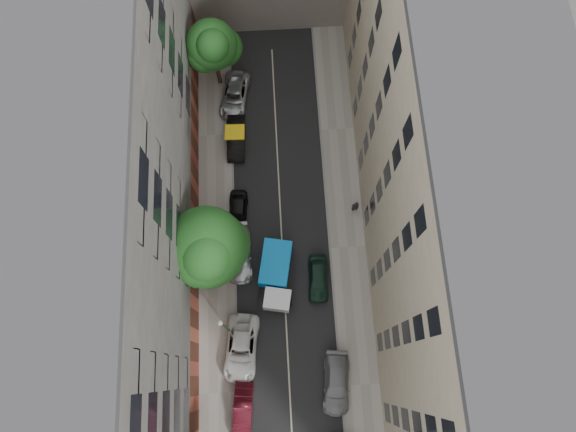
{
  "coord_description": "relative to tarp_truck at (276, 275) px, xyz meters",
  "views": [
    {
      "loc": [
        -0.07,
        -10.11,
        41.98
      ],
      "look_at": [
        0.54,
        1.16,
        6.0
      ],
      "focal_mm": 32.0,
      "sensor_mm": 36.0,
      "label": 1
    }
  ],
  "objects": [
    {
      "name": "car_left_6",
      "position": [
        -3.0,
        16.87,
        -0.71
      ],
      "size": [
        3.11,
        5.31,
        1.39
      ],
      "primitive_type": "imported",
      "rotation": [
        0.0,
        0.0,
        -0.17
      ],
      "color": "#B9B9BE",
      "rests_on": "ground"
    },
    {
      "name": "tree_far",
      "position": [
        -4.26,
        18.58,
        4.17
      ],
      "size": [
        4.71,
        4.33,
        7.98
      ],
      "color": "#382619",
      "rests_on": "sidewalk_left"
    },
    {
      "name": "lamp_post",
      "position": [
        -3.85,
        -4.15,
        2.95
      ],
      "size": [
        0.36,
        0.36,
        6.9
      ],
      "color": "#175222",
      "rests_on": "sidewalk_left"
    },
    {
      "name": "ground",
      "position": [
        0.6,
        2.27,
        -1.4
      ],
      "size": [
        120.0,
        120.0,
        0.0
      ],
      "primitive_type": "plane",
      "color": "#4C4C49",
      "rests_on": "ground"
    },
    {
      "name": "tarp_truck",
      "position": [
        0.0,
        0.0,
        0.0
      ],
      "size": [
        3.13,
        5.85,
        2.55
      ],
      "rotation": [
        0.0,
        0.0,
        -0.19
      ],
      "color": "black",
      "rests_on": "ground"
    },
    {
      "name": "sidewalk_left",
      "position": [
        -4.9,
        2.27,
        -1.33
      ],
      "size": [
        3.0,
        44.0,
        0.15
      ],
      "primitive_type": "cube",
      "color": "gray",
      "rests_on": "ground"
    },
    {
      "name": "car_left_4",
      "position": [
        -3.0,
        5.67,
        -0.73
      ],
      "size": [
        1.84,
        4.05,
        1.35
      ],
      "primitive_type": "imported",
      "rotation": [
        0.0,
        0.0,
        -0.06
      ],
      "color": "black",
      "rests_on": "ground"
    },
    {
      "name": "building_left",
      "position": [
        -10.4,
        2.27,
        8.6
      ],
      "size": [
        8.0,
        44.0,
        20.0
      ],
      "primitive_type": "cube",
      "color": "#454340",
      "rests_on": "ground"
    },
    {
      "name": "road_surface",
      "position": [
        0.6,
        2.27,
        -1.39
      ],
      "size": [
        8.0,
        44.0,
        0.02
      ],
      "primitive_type": "cube",
      "color": "black",
      "rests_on": "ground"
    },
    {
      "name": "car_left_3",
      "position": [
        -3.0,
        2.07,
        -0.67
      ],
      "size": [
        2.18,
        5.13,
        1.47
      ],
      "primitive_type": "imported",
      "rotation": [
        0.0,
        0.0,
        0.02
      ],
      "color": "#BDBCC2",
      "rests_on": "ground"
    },
    {
      "name": "car_left_5",
      "position": [
        -2.99,
        12.57,
        -0.68
      ],
      "size": [
        1.67,
        4.44,
        1.45
      ],
      "primitive_type": "imported",
      "rotation": [
        0.0,
        0.0,
        -0.03
      ],
      "color": "black",
      "rests_on": "ground"
    },
    {
      "name": "tree_mid",
      "position": [
        -4.74,
        1.16,
        4.91
      ],
      "size": [
        6.13,
        5.97,
        9.42
      ],
      "color": "#382619",
      "rests_on": "sidewalk_left"
    },
    {
      "name": "building_right",
      "position": [
        11.6,
        2.27,
        8.6
      ],
      "size": [
        8.0,
        44.0,
        20.0
      ],
      "primitive_type": "cube",
      "color": "#B8AA8F",
      "rests_on": "ground"
    },
    {
      "name": "car_left_1",
      "position": [
        -3.0,
        -10.01,
        -0.74
      ],
      "size": [
        1.77,
        4.11,
        1.32
      ],
      "primitive_type": "imported",
      "rotation": [
        0.0,
        0.0,
        -0.1
      ],
      "color": "#4F0F1B",
      "rests_on": "ground"
    },
    {
      "name": "sidewalk_right",
      "position": [
        6.1,
        2.27,
        -1.33
      ],
      "size": [
        3.0,
        44.0,
        0.15
      ],
      "primitive_type": "cube",
      "color": "gray",
      "rests_on": "ground"
    },
    {
      "name": "car_right_2",
      "position": [
        3.4,
        -0.33,
        -0.72
      ],
      "size": [
        1.82,
        4.09,
        1.36
      ],
      "primitive_type": "imported",
      "rotation": [
        0.0,
        0.0,
        -0.05
      ],
      "color": "black",
      "rests_on": "ground"
    },
    {
      "name": "car_right_1",
      "position": [
        4.2,
        -8.53,
        -0.7
      ],
      "size": [
        2.45,
        5.02,
        1.41
      ],
      "primitive_type": "imported",
      "rotation": [
        0.0,
        0.0,
        -0.1
      ],
      "color": "slate",
      "rests_on": "ground"
    },
    {
      "name": "car_left_2",
      "position": [
        -3.0,
        -5.53,
        -0.66
      ],
      "size": [
        3.13,
        5.63,
        1.49
      ],
      "primitive_type": "imported",
      "rotation": [
        0.0,
        0.0,
        -0.13
      ],
      "color": "silver",
      "rests_on": "ground"
    },
    {
      "name": "pedestrian",
      "position": [
        6.93,
        5.52,
        -0.33
      ],
      "size": [
        0.71,
        0.5,
        1.84
      ],
      "primitive_type": "imported",
      "rotation": [
        0.0,
        0.0,
        3.24
      ],
      "color": "black",
      "rests_on": "sidewalk_right"
    }
  ]
}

